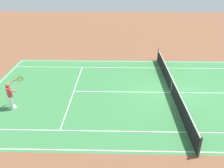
{
  "coord_description": "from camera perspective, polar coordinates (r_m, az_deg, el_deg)",
  "views": [
    {
      "loc": [
        3.54,
        13.51,
        7.43
      ],
      "look_at": [
        3.85,
        0.64,
        0.9
      ],
      "focal_mm": 37.48,
      "sensor_mm": 36.0,
      "label": 1
    }
  ],
  "objects": [
    {
      "name": "court_slab",
      "position": [
        15.82,
        14.16,
        -2.01
      ],
      "size": [
        24.2,
        11.4,
        0.0
      ],
      "primitive_type": "cube",
      "color": "#387A42",
      "rests_on": "ground_plane"
    },
    {
      "name": "ground_plane",
      "position": [
        15.82,
        14.16,
        -2.02
      ],
      "size": [
        60.0,
        60.0,
        0.0
      ],
      "primitive_type": "plane",
      "color": "brown"
    },
    {
      "name": "tennis_player_near",
      "position": [
        14.47,
        -23.6,
        -2.26
      ],
      "size": [
        0.79,
        1.05,
        1.7
      ],
      "color": "white",
      "rests_on": "ground_plane"
    },
    {
      "name": "court_line_markings",
      "position": [
        15.81,
        14.16,
        -2.01
      ],
      "size": [
        23.85,
        11.05,
        0.01
      ],
      "color": "white",
      "rests_on": "ground_plane"
    },
    {
      "name": "tennis_ball",
      "position": [
        17.19,
        9.31,
        1.04
      ],
      "size": [
        0.07,
        0.07,
        0.07
      ],
      "primitive_type": "sphere",
      "color": "#CCE01E",
      "rests_on": "ground_plane"
    },
    {
      "name": "tennis_net",
      "position": [
        15.59,
        14.36,
        -0.44
      ],
      "size": [
        0.1,
        11.7,
        1.08
      ],
      "color": "#2D2D33",
      "rests_on": "ground_plane"
    }
  ]
}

